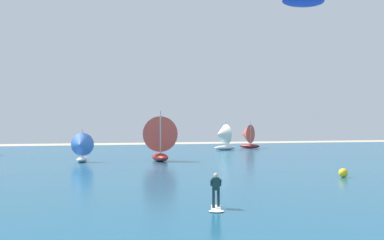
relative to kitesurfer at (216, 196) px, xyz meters
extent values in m
cube|color=navy|center=(-0.76, 31.71, -0.65)|extent=(160.00, 90.00, 0.10)
cube|color=white|center=(0.06, 0.18, -0.58)|extent=(0.87, 1.47, 0.05)
cylinder|color=#143338|center=(-0.11, 0.05, -0.15)|extent=(0.14, 0.14, 0.80)
cylinder|color=#143338|center=(0.23, 0.31, -0.15)|extent=(0.14, 0.14, 0.80)
cube|color=#143338|center=(0.06, 0.18, 0.55)|extent=(0.41, 0.32, 0.60)
sphere|color=beige|center=(0.06, 0.18, 0.96)|extent=(0.22, 0.22, 0.22)
cylinder|color=#143338|center=(-0.12, 0.33, 0.60)|extent=(0.25, 0.50, 0.39)
cylinder|color=#143338|center=(0.30, 0.19, 0.60)|extent=(0.25, 0.50, 0.39)
ellipsoid|color=white|center=(-0.24, -0.72, -0.56)|extent=(0.86, 0.79, 0.08)
ellipsoid|color=#1E33B2|center=(6.91, 3.68, 10.76)|extent=(3.07, 2.70, 0.43)
ellipsoid|color=maroon|center=(26.56, 54.66, -0.23)|extent=(3.55, 4.01, 0.75)
cylinder|color=silver|center=(26.68, 54.52, 2.15)|extent=(0.13, 0.13, 4.01)
cone|color=#D84C3F|center=(26.14, 55.21, 1.95)|extent=(3.73, 3.45, 3.37)
ellipsoid|color=white|center=(-4.22, 31.07, -0.32)|extent=(1.84, 3.19, 0.57)
cylinder|color=silver|center=(-4.18, 31.21, 1.47)|extent=(0.09, 0.09, 3.02)
cone|color=#3F72CC|center=(-4.36, 30.57, 1.32)|extent=(2.80, 1.97, 2.54)
ellipsoid|color=white|center=(20.06, 50.12, -0.22)|extent=(4.23, 2.19, 0.76)
cylinder|color=silver|center=(20.25, 50.16, 2.17)|extent=(0.13, 0.13, 4.03)
cone|color=silver|center=(19.39, 49.98, 1.97)|extent=(2.42, 3.68, 3.39)
ellipsoid|color=maroon|center=(4.24, 29.78, -0.16)|extent=(1.77, 4.81, 0.89)
cylinder|color=silver|center=(4.24, 29.55, 2.68)|extent=(0.15, 0.15, 4.77)
cone|color=#D84C3F|center=(4.27, 30.59, 2.44)|extent=(4.06, 2.19, 4.01)
sphere|color=yellow|center=(13.83, 9.53, -0.25)|extent=(0.70, 0.70, 0.70)
camera|label=1|loc=(-7.40, -20.09, 3.27)|focal=42.46mm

